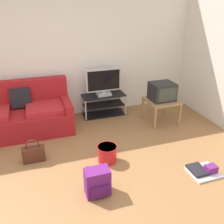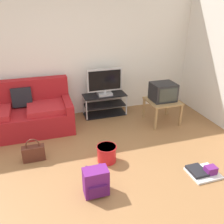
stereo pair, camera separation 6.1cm
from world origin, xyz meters
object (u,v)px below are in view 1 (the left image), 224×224
object	(u,v)px
tv_stand	(104,105)
handbag	(34,154)
couch	(19,115)
backpack	(97,182)
cleaning_bucket	(107,153)
crt_tv	(162,91)
floor_tray	(204,171)
flat_tv	(104,82)
side_table	(161,103)

from	to	relation	value
tv_stand	handbag	xyz separation A→B (m)	(-1.49, -1.27, -0.09)
couch	tv_stand	size ratio (longest dim) A/B	2.10
backpack	cleaning_bucket	size ratio (longest dim) A/B	1.21
backpack	crt_tv	bearing A→B (deg)	39.03
cleaning_bucket	floor_tray	world-z (taller)	cleaning_bucket
tv_stand	backpack	size ratio (longest dim) A/B	2.46
flat_tv	crt_tv	distance (m)	1.19
backpack	floor_tray	bearing A→B (deg)	-6.76
backpack	cleaning_bucket	distance (m)	0.69
flat_tv	floor_tray	world-z (taller)	flat_tv
crt_tv	backpack	xyz separation A→B (m)	(-1.75, -1.58, -0.46)
floor_tray	backpack	bearing A→B (deg)	176.32
crt_tv	floor_tray	world-z (taller)	crt_tv
tv_stand	flat_tv	bearing A→B (deg)	-90.00
side_table	handbag	size ratio (longest dim) A/B	1.59
couch	flat_tv	xyz separation A→B (m)	(1.68, 0.18, 0.40)
backpack	floor_tray	world-z (taller)	backpack
couch	cleaning_bucket	xyz separation A→B (m)	(1.25, -1.42, -0.19)
tv_stand	cleaning_bucket	world-z (taller)	tv_stand
couch	backpack	size ratio (longest dim) A/B	5.16
couch	floor_tray	world-z (taller)	couch
floor_tray	crt_tv	bearing A→B (deg)	82.70
cleaning_bucket	crt_tv	bearing A→B (deg)	34.10
cleaning_bucket	floor_tray	distance (m)	1.41
flat_tv	cleaning_bucket	size ratio (longest dim) A/B	2.42
tv_stand	side_table	xyz separation A→B (m)	(1.00, -0.67, 0.17)
side_table	handbag	distance (m)	2.57
flat_tv	floor_tray	size ratio (longest dim) A/B	1.75
flat_tv	couch	bearing A→B (deg)	-173.83
backpack	floor_tray	size ratio (longest dim) A/B	0.87
couch	crt_tv	distance (m)	2.74
crt_tv	flat_tv	bearing A→B (deg)	147.75
side_table	couch	bearing A→B (deg)	170.16
flat_tv	cleaning_bucket	xyz separation A→B (m)	(-0.43, -1.60, -0.59)
tv_stand	flat_tv	distance (m)	0.50
handbag	couch	bearing A→B (deg)	100.30
backpack	handbag	size ratio (longest dim) A/B	0.97
crt_tv	backpack	bearing A→B (deg)	-137.89
handbag	tv_stand	bearing A→B (deg)	40.37
crt_tv	backpack	size ratio (longest dim) A/B	1.24
flat_tv	side_table	bearing A→B (deg)	-32.90
backpack	flat_tv	bearing A→B (deg)	68.16
backpack	cleaning_bucket	xyz separation A→B (m)	(0.32, 0.62, -0.04)
tv_stand	crt_tv	distance (m)	1.26
floor_tray	flat_tv	bearing A→B (deg)	108.73
flat_tv	crt_tv	xyz separation A→B (m)	(1.00, -0.63, -0.09)
side_table	floor_tray	size ratio (longest dim) A/B	1.44
tv_stand	flat_tv	size ratio (longest dim) A/B	1.22
flat_tv	crt_tv	bearing A→B (deg)	-32.25
side_table	floor_tray	world-z (taller)	side_table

